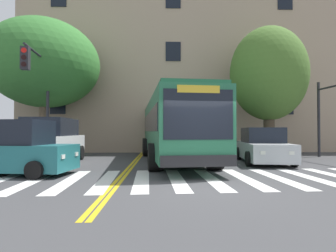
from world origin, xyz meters
TOP-DOWN VIEW (x-y plane):
  - ground_plane at (0.00, 0.00)m, footprint 120.00×120.00m
  - crosswalk at (0.27, 1.02)m, footprint 14.05×4.57m
  - lane_line_yellow_inner at (-2.74, 15.02)m, footprint 0.12×36.00m
  - lane_line_yellow_outer at (-2.58, 15.02)m, footprint 0.12×36.00m
  - city_bus at (-0.74, 6.38)m, footprint 3.75×11.62m
  - car_white_near_lane at (-6.64, 5.35)m, footprint 2.39×4.89m
  - car_silver_far_lane at (3.66, 5.30)m, footprint 2.55×4.59m
  - car_grey_behind_bus at (0.37, 17.05)m, footprint 2.52×4.58m
  - car_teal_cross_street at (-6.51, 2.04)m, footprint 4.14×2.30m
  - traffic_light_far_corner at (-7.41, 5.70)m, footprint 0.58×3.26m
  - street_tree_curbside_large at (5.38, 8.65)m, footprint 5.73×5.33m
  - street_tree_curbside_small at (-8.62, 8.95)m, footprint 9.01×9.14m
  - building_facade at (3.68, 14.95)m, footprint 31.13×7.06m

SIDE VIEW (x-z plane):
  - ground_plane at x=0.00m, z-range 0.00..0.00m
  - lane_line_yellow_inner at x=-2.74m, z-range 0.00..0.01m
  - lane_line_yellow_outer at x=-2.58m, z-range 0.00..0.01m
  - crosswalk at x=0.27m, z-range 0.00..0.01m
  - car_silver_far_lane at x=3.66m, z-range -0.08..1.64m
  - car_grey_behind_bus at x=0.37m, z-range -0.10..1.85m
  - car_teal_cross_street at x=-6.51m, z-range -0.09..1.85m
  - car_white_near_lane at x=-6.64m, z-range -0.05..2.12m
  - city_bus at x=-0.74m, z-range 0.15..3.39m
  - traffic_light_far_corner at x=-7.41m, z-range 0.92..6.82m
  - street_tree_curbside_large at x=5.38m, z-range 1.08..9.15m
  - street_tree_curbside_small at x=-8.62m, z-range 1.49..9.91m
  - building_facade at x=3.68m, z-range 0.01..13.90m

